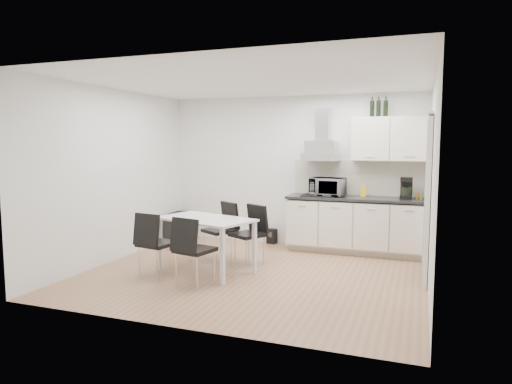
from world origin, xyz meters
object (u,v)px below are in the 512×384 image
(floor_speaker, at_px, (272,236))
(dining_table, at_px, (206,224))
(chair_far_left, at_px, (220,231))
(chair_near_left, at_px, (157,244))
(kitchenette, at_px, (359,202))
(guitar_amp, at_px, (177,226))
(chair_near_right, at_px, (195,251))
(chair_far_right, at_px, (248,235))

(floor_speaker, bearing_deg, dining_table, -87.52)
(chair_far_left, xyz_separation_m, floor_speaker, (0.40, 1.35, -0.31))
(chair_far_left, height_order, chair_near_left, same)
(kitchenette, height_order, dining_table, kitchenette)
(chair_near_left, xyz_separation_m, guitar_amp, (-0.95, 2.18, -0.19))
(chair_far_left, bearing_deg, kitchenette, -117.18)
(dining_table, xyz_separation_m, floor_speaker, (0.33, 1.99, -0.53))
(dining_table, xyz_separation_m, chair_near_left, (-0.48, -0.48, -0.22))
(chair_far_left, distance_m, floor_speaker, 1.45)
(chair_near_right, bearing_deg, dining_table, 117.16)
(chair_far_left, relative_size, chair_near_right, 1.00)
(chair_near_right, xyz_separation_m, floor_speaker, (0.17, 2.62, -0.31))
(chair_far_right, relative_size, chair_near_right, 1.00)
(floor_speaker, bearing_deg, guitar_amp, -158.82)
(dining_table, bearing_deg, floor_speaker, 98.65)
(chair_far_left, bearing_deg, floor_speaker, -75.28)
(chair_far_left, relative_size, guitar_amp, 1.43)
(chair_near_right, height_order, floor_speaker, chair_near_right)
(kitchenette, bearing_deg, guitar_amp, -177.80)
(kitchenette, relative_size, chair_near_right, 2.86)
(guitar_amp, distance_m, floor_speaker, 1.78)
(chair_far_left, relative_size, chair_near_left, 1.00)
(chair_near_left, distance_m, chair_near_right, 0.66)
(guitar_amp, bearing_deg, chair_far_left, -42.39)
(kitchenette, relative_size, chair_near_left, 2.86)
(chair_far_left, height_order, chair_far_right, same)
(dining_table, relative_size, chair_far_left, 1.69)
(kitchenette, distance_m, chair_far_right, 1.99)
(dining_table, height_order, guitar_amp, dining_table)
(chair_far_left, height_order, guitar_amp, chair_far_left)
(dining_table, distance_m, floor_speaker, 2.09)
(chair_near_right, bearing_deg, kitchenette, 68.16)
(dining_table, distance_m, chair_near_left, 0.72)
(chair_near_left, distance_m, guitar_amp, 2.39)
(chair_far_left, distance_m, chair_near_right, 1.29)
(chair_far_right, distance_m, guitar_amp, 2.23)
(kitchenette, xyz_separation_m, chair_near_left, (-2.35, -2.31, -0.39))
(chair_near_right, distance_m, floor_speaker, 2.64)
(chair_far_right, xyz_separation_m, guitar_amp, (-1.87, 1.21, -0.19))
(chair_far_right, xyz_separation_m, floor_speaker, (-0.11, 1.50, -0.31))
(kitchenette, bearing_deg, chair_far_right, -136.91)
(dining_table, relative_size, chair_near_left, 1.69)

